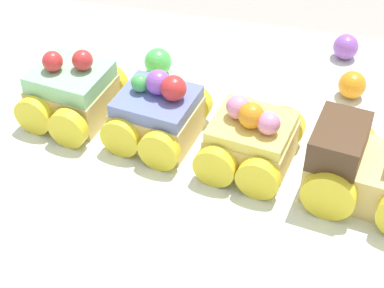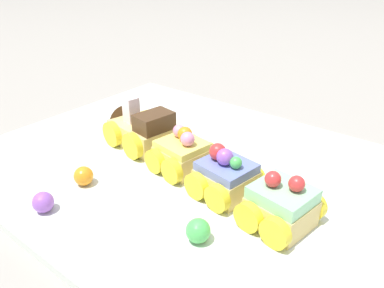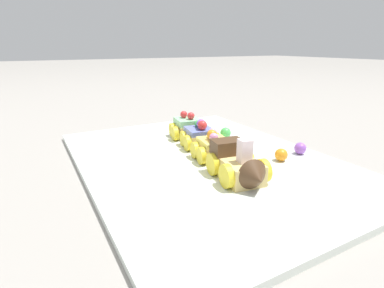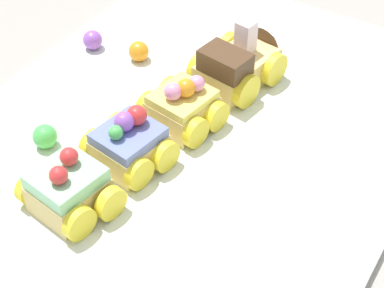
{
  "view_description": "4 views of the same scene",
  "coord_description": "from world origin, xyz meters",
  "px_view_note": "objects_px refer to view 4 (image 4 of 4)",
  "views": [
    {
      "loc": [
        0.06,
        -0.37,
        0.36
      ],
      "look_at": [
        -0.03,
        0.0,
        0.03
      ],
      "focal_mm": 60.0,
      "sensor_mm": 36.0,
      "label": 1
    },
    {
      "loc": [
        -0.28,
        0.36,
        0.28
      ],
      "look_at": [
        -0.02,
        0.04,
        0.07
      ],
      "focal_mm": 35.0,
      "sensor_mm": 36.0,
      "label": 2
    },
    {
      "loc": [
        0.49,
        -0.3,
        0.23
      ],
      "look_at": [
        -0.02,
        -0.02,
        0.04
      ],
      "focal_mm": 28.0,
      "sensor_mm": 36.0,
      "label": 3
    },
    {
      "loc": [
        -0.44,
        -0.28,
        0.48
      ],
      "look_at": [
        -0.04,
        -0.03,
        0.04
      ],
      "focal_mm": 60.0,
      "sensor_mm": 36.0,
      "label": 4
    }
  ],
  "objects_px": {
    "gumball_green": "(45,136)",
    "cake_car_lemon": "(182,107)",
    "cake_train_locomotive": "(242,62)",
    "cake_car_mint": "(68,190)",
    "gumball_purple": "(93,40)",
    "cake_car_blueberry": "(129,145)",
    "gumball_orange": "(139,51)"
  },
  "relations": [
    {
      "from": "gumball_green",
      "to": "cake_car_lemon",
      "type": "bearing_deg",
      "value": -44.08
    },
    {
      "from": "cake_train_locomotive",
      "to": "cake_car_mint",
      "type": "distance_m",
      "value": 0.27
    },
    {
      "from": "gumball_green",
      "to": "gumball_purple",
      "type": "relative_size",
      "value": 1.06
    },
    {
      "from": "cake_car_blueberry",
      "to": "gumball_purple",
      "type": "height_order",
      "value": "cake_car_blueberry"
    },
    {
      "from": "cake_car_blueberry",
      "to": "gumball_orange",
      "type": "relative_size",
      "value": 3.47
    },
    {
      "from": "gumball_green",
      "to": "gumball_orange",
      "type": "height_order",
      "value": "gumball_green"
    },
    {
      "from": "gumball_green",
      "to": "gumball_purple",
      "type": "xyz_separation_m",
      "value": [
        0.17,
        0.07,
        -0.0
      ]
    },
    {
      "from": "cake_car_lemon",
      "to": "gumball_purple",
      "type": "relative_size",
      "value": 3.53
    },
    {
      "from": "gumball_purple",
      "to": "cake_car_lemon",
      "type": "bearing_deg",
      "value": -110.13
    },
    {
      "from": "cake_train_locomotive",
      "to": "cake_car_mint",
      "type": "relative_size",
      "value": 1.5
    },
    {
      "from": "cake_car_mint",
      "to": "gumball_green",
      "type": "relative_size",
      "value": 3.33
    },
    {
      "from": "cake_train_locomotive",
      "to": "cake_car_lemon",
      "type": "xyz_separation_m",
      "value": [
        -0.1,
        0.02,
        -0.0
      ]
    },
    {
      "from": "cake_car_mint",
      "to": "gumball_purple",
      "type": "xyz_separation_m",
      "value": [
        0.23,
        0.15,
        -0.01
      ]
    },
    {
      "from": "gumball_orange",
      "to": "cake_car_blueberry",
      "type": "bearing_deg",
      "value": -147.7
    },
    {
      "from": "cake_train_locomotive",
      "to": "gumball_orange",
      "type": "xyz_separation_m",
      "value": [
        -0.03,
        0.13,
        -0.01
      ]
    },
    {
      "from": "cake_car_mint",
      "to": "gumball_orange",
      "type": "bearing_deg",
      "value": 28.85
    },
    {
      "from": "cake_car_lemon",
      "to": "cake_car_blueberry",
      "type": "height_order",
      "value": "cake_car_blueberry"
    },
    {
      "from": "cake_train_locomotive",
      "to": "gumball_orange",
      "type": "distance_m",
      "value": 0.13
    },
    {
      "from": "gumball_green",
      "to": "cake_car_mint",
      "type": "bearing_deg",
      "value": -124.61
    },
    {
      "from": "gumball_green",
      "to": "gumball_purple",
      "type": "bearing_deg",
      "value": 22.61
    },
    {
      "from": "cake_car_blueberry",
      "to": "gumball_green",
      "type": "xyz_separation_m",
      "value": [
        -0.03,
        0.09,
        -0.01
      ]
    },
    {
      "from": "cake_car_mint",
      "to": "gumball_purple",
      "type": "distance_m",
      "value": 0.27
    },
    {
      "from": "cake_car_mint",
      "to": "gumball_purple",
      "type": "relative_size",
      "value": 3.53
    },
    {
      "from": "cake_train_locomotive",
      "to": "gumball_orange",
      "type": "height_order",
      "value": "cake_train_locomotive"
    },
    {
      "from": "cake_train_locomotive",
      "to": "gumball_green",
      "type": "height_order",
      "value": "cake_train_locomotive"
    },
    {
      "from": "cake_car_blueberry",
      "to": "gumball_purple",
      "type": "bearing_deg",
      "value": 57.16
    },
    {
      "from": "cake_car_blueberry",
      "to": "cake_car_mint",
      "type": "distance_m",
      "value": 0.08
    },
    {
      "from": "cake_car_lemon",
      "to": "cake_car_mint",
      "type": "distance_m",
      "value": 0.16
    },
    {
      "from": "gumball_orange",
      "to": "gumball_purple",
      "type": "xyz_separation_m",
      "value": [
        -0.01,
        0.06,
        -0.0
      ]
    },
    {
      "from": "gumball_purple",
      "to": "gumball_orange",
      "type": "bearing_deg",
      "value": -81.35
    },
    {
      "from": "cake_train_locomotive",
      "to": "gumball_green",
      "type": "xyz_separation_m",
      "value": [
        -0.21,
        0.12,
        -0.01
      ]
    },
    {
      "from": "cake_car_blueberry",
      "to": "gumball_purple",
      "type": "relative_size",
      "value": 3.53
    }
  ]
}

